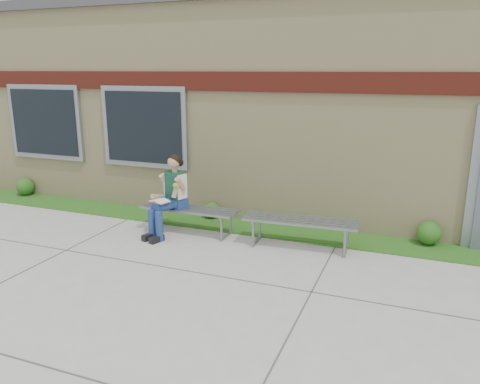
% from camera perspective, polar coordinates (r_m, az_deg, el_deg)
% --- Properties ---
extents(ground, '(80.00, 80.00, 0.00)m').
position_cam_1_polar(ground, '(6.14, -1.73, -12.54)').
color(ground, '#9E9E99').
rests_on(ground, ground).
extents(grass_strip, '(16.00, 0.80, 0.02)m').
position_cam_1_polar(grass_strip, '(8.39, 5.24, -4.84)').
color(grass_strip, '#1C4F15').
rests_on(grass_strip, ground).
extents(school_building, '(16.20, 6.22, 4.20)m').
position_cam_1_polar(school_building, '(11.23, 10.40, 10.87)').
color(school_building, beige).
rests_on(school_building, ground).
extents(bench_left, '(1.75, 0.50, 0.45)m').
position_cam_1_polar(bench_left, '(8.30, -6.17, -2.61)').
color(bench_left, slate).
rests_on(bench_left, ground).
extents(bench_right, '(1.86, 0.62, 0.48)m').
position_cam_1_polar(bench_right, '(7.62, 7.36, -4.11)').
color(bench_right, slate).
rests_on(bench_right, ground).
extents(girl, '(0.58, 0.91, 1.41)m').
position_cam_1_polar(girl, '(8.15, -8.59, -0.28)').
color(girl, navy).
rests_on(girl, ground).
extents(shrub_west, '(0.39, 0.39, 0.39)m').
position_cam_1_polar(shrub_west, '(11.75, -24.70, 0.59)').
color(shrub_west, '#1C4F15').
rests_on(shrub_west, grass_strip).
extents(shrub_mid, '(0.31, 0.31, 0.31)m').
position_cam_1_polar(shrub_mid, '(9.06, -3.46, -2.22)').
color(shrub_mid, '#1C4F15').
rests_on(shrub_mid, grass_strip).
extents(shrub_east, '(0.39, 0.39, 0.39)m').
position_cam_1_polar(shrub_east, '(8.29, 22.02, -4.66)').
color(shrub_east, '#1C4F15').
rests_on(shrub_east, grass_strip).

